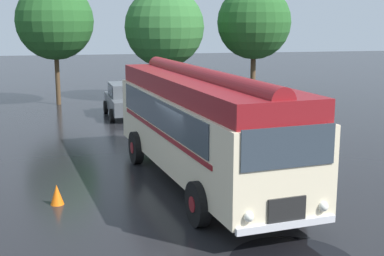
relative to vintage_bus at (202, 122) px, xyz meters
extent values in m
plane|color=black|center=(-0.16, -0.92, -1.89)|extent=(120.00, 120.00, 0.00)
cube|color=beige|center=(0.00, 0.01, -0.29)|extent=(3.95, 10.26, 2.10)
cube|color=maroon|center=(0.00, 0.01, 1.04)|extent=(3.72, 10.03, 0.56)
cylinder|color=maroon|center=(0.00, 0.01, 1.30)|extent=(1.99, 9.48, 0.60)
cube|color=#2D3842|center=(1.21, 0.49, 0.28)|extent=(1.22, 7.92, 0.84)
cube|color=#2D3842|center=(-1.30, 0.12, 0.28)|extent=(1.22, 7.92, 0.84)
cube|color=maroon|center=(1.22, 0.40, -0.26)|extent=(1.24, 8.11, 0.12)
cube|color=maroon|center=(-1.28, 0.02, -0.26)|extent=(1.24, 8.11, 0.12)
cube|color=#2D3842|center=(0.74, -4.95, 0.38)|extent=(2.18, 0.36, 0.88)
cube|color=black|center=(0.74, -4.95, -0.99)|extent=(0.90, 0.19, 0.56)
cube|color=silver|center=(0.74, -4.97, -1.32)|extent=(2.36, 0.45, 0.16)
sphere|color=white|center=(1.63, -4.83, -1.02)|extent=(0.22, 0.22, 0.22)
sphere|color=white|center=(-0.15, -5.10, -1.02)|extent=(0.22, 0.22, 0.22)
cylinder|color=black|center=(1.74, -2.86, -1.34)|extent=(0.44, 1.13, 1.10)
cylinder|color=maroon|center=(1.74, -2.86, -1.34)|extent=(0.37, 0.43, 0.39)
cylinder|color=black|center=(-0.83, -3.25, -1.34)|extent=(0.44, 1.13, 1.10)
cylinder|color=maroon|center=(-0.83, -3.25, -1.34)|extent=(0.37, 0.43, 0.39)
cylinder|color=black|center=(0.86, 3.07, -1.34)|extent=(0.44, 1.13, 1.10)
cylinder|color=maroon|center=(0.86, 3.07, -1.34)|extent=(0.37, 0.43, 0.39)
cylinder|color=black|center=(-1.72, 2.69, -1.34)|extent=(0.44, 1.13, 1.10)
cylinder|color=maroon|center=(-1.72, 2.69, -1.34)|extent=(0.37, 0.43, 0.39)
cube|color=#4C5156|center=(-1.33, 11.71, -1.22)|extent=(1.98, 4.31, 0.70)
cube|color=#4C5156|center=(-1.34, 11.86, -0.55)|extent=(1.64, 2.28, 0.64)
cube|color=#2D3842|center=(-0.59, 11.91, -0.55)|extent=(0.15, 1.93, 0.50)
cube|color=#2D3842|center=(-2.10, 11.81, -0.55)|extent=(0.15, 1.93, 0.50)
cylinder|color=black|center=(-0.37, 10.47, -1.57)|extent=(0.24, 0.65, 0.64)
cylinder|color=black|center=(-2.12, 10.35, -1.57)|extent=(0.24, 0.65, 0.64)
cylinder|color=black|center=(-0.54, 13.07, -1.57)|extent=(0.24, 0.65, 0.64)
cylinder|color=black|center=(-2.30, 12.95, -1.57)|extent=(0.24, 0.65, 0.64)
cube|color=#144C28|center=(1.72, 11.68, -1.22)|extent=(2.25, 4.39, 0.70)
cube|color=#144C28|center=(1.74, 11.83, -0.55)|extent=(1.78, 2.37, 0.64)
cube|color=#2D3842|center=(2.49, 11.73, -0.55)|extent=(0.29, 1.92, 0.50)
cube|color=#2D3842|center=(0.98, 11.93, -0.55)|extent=(0.29, 1.92, 0.50)
cylinder|color=black|center=(2.41, 10.27, -1.57)|extent=(0.28, 0.66, 0.64)
cylinder|color=black|center=(0.67, 10.51, -1.57)|extent=(0.28, 0.66, 0.64)
cylinder|color=black|center=(2.76, 12.85, -1.57)|extent=(0.28, 0.66, 0.64)
cylinder|color=black|center=(1.02, 13.09, -1.57)|extent=(0.28, 0.66, 0.64)
cube|color=maroon|center=(4.20, 11.36, -1.22)|extent=(1.85, 4.26, 0.70)
cube|color=maroon|center=(4.19, 11.51, -0.55)|extent=(1.57, 2.24, 0.64)
cube|color=#2D3842|center=(4.95, 11.54, -0.55)|extent=(0.09, 1.93, 0.50)
cube|color=#2D3842|center=(3.44, 11.49, -0.55)|extent=(0.09, 1.93, 0.50)
cylinder|color=black|center=(5.12, 10.09, -1.57)|extent=(0.22, 0.65, 0.64)
cylinder|color=black|center=(3.37, 10.03, -1.57)|extent=(0.22, 0.65, 0.64)
cylinder|color=black|center=(5.03, 12.70, -1.57)|extent=(0.22, 0.65, 0.64)
cylinder|color=black|center=(3.27, 12.63, -1.57)|extent=(0.22, 0.65, 0.64)
cylinder|color=#4C3823|center=(-4.84, 16.30, -0.35)|extent=(0.26, 0.26, 3.10)
sphere|color=#235623|center=(-4.84, 16.30, 2.83)|extent=(4.33, 4.33, 4.33)
sphere|color=#235623|center=(-5.01, 16.31, 2.72)|extent=(2.98, 2.98, 2.98)
cylinder|color=#4C3823|center=(1.40, 16.58, -0.59)|extent=(0.36, 0.36, 2.61)
sphere|color=#2D662D|center=(1.40, 16.58, 2.47)|extent=(4.69, 4.69, 4.69)
sphere|color=#2D662D|center=(1.34, 16.42, 2.56)|extent=(3.71, 3.71, 3.71)
cylinder|color=#4C3823|center=(7.04, 16.96, -0.43)|extent=(0.32, 0.32, 2.93)
sphere|color=#235623|center=(7.04, 16.96, 2.74)|extent=(4.54, 4.54, 4.54)
sphere|color=#235623|center=(6.55, 16.92, 3.00)|extent=(2.96, 2.96, 2.96)
cone|color=orange|center=(-4.20, -1.04, -1.62)|extent=(0.36, 0.36, 0.55)
camera|label=1|loc=(-3.37, -15.08, 3.00)|focal=50.00mm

